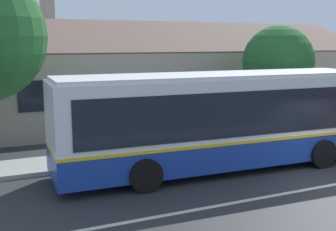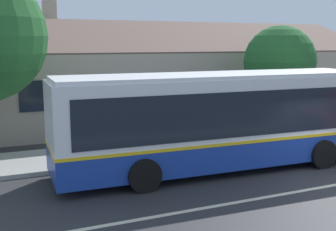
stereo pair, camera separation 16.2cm
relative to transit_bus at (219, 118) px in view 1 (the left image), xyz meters
name	(u,v)px [view 1 (the left image)]	position (x,y,z in m)	size (l,w,h in m)	color
sidewalk_far	(234,140)	(2.68, 3.10, -1.68)	(60.00, 3.00, 0.15)	#9E9E99
community_building	(161,81)	(2.64, 11.12, 0.25)	(23.49, 10.04, 6.54)	tan
transit_bus	(219,118)	(0.00, 0.00, 0.00)	(11.24, 3.05, 3.27)	navy
street_tree_primary	(278,62)	(5.47, 3.84, 1.65)	(3.31, 3.31, 5.08)	#4C3828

